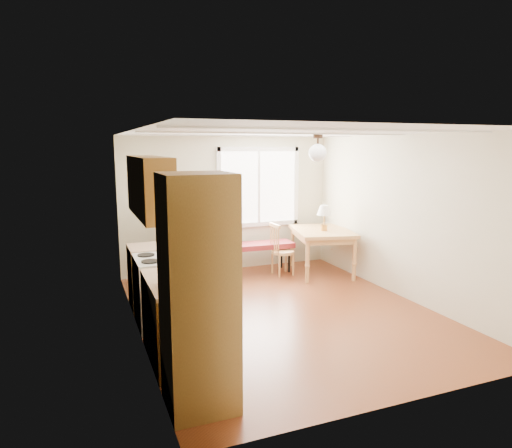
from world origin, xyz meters
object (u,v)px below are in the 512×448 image
refrigerator (185,240)px  chair (279,246)px  bench (260,246)px  dining_table (322,235)px

refrigerator → chair: (1.70, -0.06, -0.23)m
refrigerator → chair: bearing=-7.7°
bench → dining_table: (1.05, -0.43, 0.21)m
bench → chair: bearing=-46.2°
chair → bench: bearing=127.4°
bench → chair: chair is taller
bench → dining_table: bearing=-19.2°
chair → refrigerator: bearing=174.5°
refrigerator → bench: refrigerator is taller
bench → chair: (0.24, -0.28, 0.04)m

